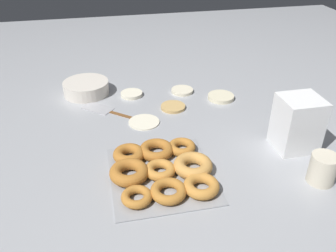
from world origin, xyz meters
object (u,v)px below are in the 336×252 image
pancake_1 (132,94)px  pancake_0 (173,107)px  batter_bowl (86,88)px  pancake_3 (144,121)px  donut_tray (162,169)px  spatula (104,110)px  pancake_2 (221,97)px  container_stack (297,123)px  pancake_4 (182,91)px  paper_cup (323,169)px

pancake_1 → pancake_0: bearing=-44.7°
batter_bowl → pancake_3: bearing=-55.1°
donut_tray → spatula: 0.43m
donut_tray → batter_bowl: (-0.20, 0.56, 0.01)m
pancake_2 → spatula: bearing=179.9°
pancake_0 → pancake_2: 0.21m
pancake_2 → batter_bowl: batter_bowl is taller
pancake_0 → pancake_3: bearing=-146.1°
container_stack → pancake_3: bearing=150.9°
pancake_2 → spatula: (-0.46, 0.00, -0.01)m
pancake_1 → pancake_3: pancake_1 is taller
pancake_4 → container_stack: 0.52m
pancake_1 → spatula: 0.15m
paper_cup → spatula: (-0.56, 0.53, -0.04)m
pancake_0 → donut_tray: size_ratio=0.30×
paper_cup → pancake_1: bearing=125.1°
spatula → batter_bowl: bearing=-28.9°
pancake_2 → pancake_3: bearing=-160.0°
pancake_0 → pancake_2: pancake_2 is taller
pancake_4 → container_stack: size_ratio=0.52×
pancake_3 → donut_tray: donut_tray is taller
pancake_4 → spatula: (-0.32, -0.09, -0.00)m
pancake_1 → paper_cup: 0.77m
pancake_1 → pancake_2: pancake_2 is taller
pancake_3 → pancake_0: bearing=33.9°
pancake_4 → pancake_0: bearing=-118.3°
pancake_3 → pancake_4: pancake_4 is taller
pancake_2 → spatula: size_ratio=0.47×
pancake_2 → paper_cup: paper_cup is taller
pancake_1 → donut_tray: donut_tray is taller
donut_tray → pancake_0: bearing=72.7°
pancake_0 → donut_tray: bearing=-107.3°
pancake_3 → pancake_2: bearing=20.0°
batter_bowl → container_stack: container_stack is taller
container_stack → spatula: 0.68m
container_stack → donut_tray: bearing=-173.6°
paper_cup → spatula: 0.77m
pancake_3 → spatula: size_ratio=0.50×
pancake_0 → pancake_1: (-0.14, 0.14, 0.00)m
pancake_0 → pancake_4: pancake_4 is taller
pancake_3 → donut_tray: 0.29m
donut_tray → paper_cup: (0.42, -0.12, 0.02)m
container_stack → paper_cup: container_stack is taller
pancake_1 → pancake_4: 0.21m
container_stack → batter_bowl: bearing=140.5°
donut_tray → paper_cup: size_ratio=3.65×
pancake_3 → batter_bowl: (-0.19, 0.27, 0.02)m
pancake_0 → batter_bowl: size_ratio=0.51×
spatula → pancake_1: bearing=-99.2°
pancake_2 → pancake_4: (-0.13, 0.09, -0.00)m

